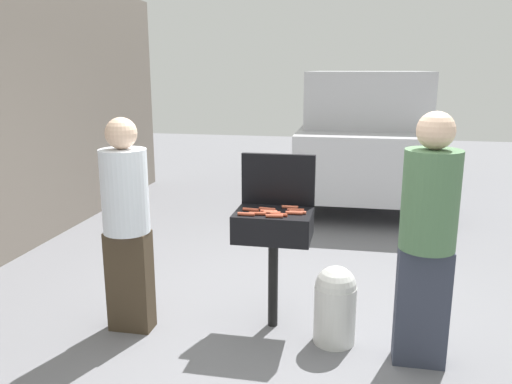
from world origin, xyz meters
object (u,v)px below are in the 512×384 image
(hot_dog_10, at_px, (272,213))
(propane_tank, at_px, (335,303))
(hot_dog_2, at_px, (274,216))
(hot_dog_6, at_px, (291,207))
(hot_dog_0, at_px, (294,213))
(hot_dog_1, at_px, (296,210))
(person_left, at_px, (126,219))
(hot_dog_8, at_px, (269,211))
(hot_dog_11, at_px, (279,215))
(hot_dog_3, at_px, (298,212))
(bbq_grill, at_px, (273,229))
(hot_dog_7, at_px, (257,214))
(hot_dog_4, at_px, (267,209))
(parked_minivan, at_px, (365,133))
(hot_dog_5, at_px, (251,210))
(hot_dog_9, at_px, (246,214))
(person_right, at_px, (428,233))

(hot_dog_10, bearing_deg, propane_tank, -9.90)
(hot_dog_2, relative_size, hot_dog_6, 1.00)
(hot_dog_0, distance_m, propane_tank, 0.75)
(hot_dog_1, xyz_separation_m, person_left, (-1.28, -0.30, -0.06))
(hot_dog_10, bearing_deg, hot_dog_2, -69.10)
(hot_dog_8, bearing_deg, hot_dog_11, -38.14)
(hot_dog_3, bearing_deg, person_left, -169.53)
(hot_dog_6, bearing_deg, person_left, -162.98)
(bbq_grill, distance_m, hot_dog_6, 0.23)
(hot_dog_1, xyz_separation_m, hot_dog_3, (0.02, -0.06, 0.00))
(bbq_grill, xyz_separation_m, hot_dog_10, (0.00, -0.08, 0.16))
(hot_dog_6, relative_size, hot_dog_11, 1.00)
(hot_dog_8, distance_m, person_left, 1.11)
(hot_dog_7, bearing_deg, hot_dog_4, 69.41)
(hot_dog_0, distance_m, hot_dog_11, 0.13)
(hot_dog_3, distance_m, parked_minivan, 4.86)
(hot_dog_5, height_order, hot_dog_6, same)
(hot_dog_9, distance_m, hot_dog_11, 0.25)
(hot_dog_6, bearing_deg, hot_dog_9, -138.95)
(hot_dog_4, xyz_separation_m, hot_dog_6, (0.17, 0.10, 0.00))
(hot_dog_0, distance_m, hot_dog_9, 0.37)
(hot_dog_3, height_order, hot_dog_6, same)
(hot_dog_0, height_order, hot_dog_10, same)
(person_right, distance_m, parked_minivan, 5.15)
(hot_dog_3, relative_size, hot_dog_4, 1.00)
(hot_dog_9, bearing_deg, bbq_grill, 40.14)
(hot_dog_5, bearing_deg, person_right, -13.43)
(propane_tank, height_order, parked_minivan, parked_minivan)
(hot_dog_6, distance_m, hot_dog_8, 0.22)
(hot_dog_8, xyz_separation_m, person_left, (-1.08, -0.22, -0.06))
(hot_dog_7, relative_size, hot_dog_9, 1.00)
(hot_dog_3, relative_size, hot_dog_10, 1.00)
(propane_tank, relative_size, person_right, 0.34)
(hot_dog_9, bearing_deg, hot_dog_7, 20.77)
(hot_dog_6, distance_m, hot_dog_10, 0.23)
(hot_dog_3, xyz_separation_m, person_left, (-1.31, -0.24, -0.06))
(hot_dog_2, height_order, hot_dog_7, same)
(bbq_grill, bearing_deg, hot_dog_6, 42.40)
(hot_dog_10, relative_size, parked_minivan, 0.03)
(hot_dog_2, height_order, hot_dog_3, same)
(hot_dog_0, relative_size, person_left, 0.08)
(hot_dog_7, relative_size, hot_dog_10, 1.00)
(hot_dog_8, bearing_deg, hot_dog_9, -145.88)
(person_right, bearing_deg, propane_tank, -15.57)
(hot_dog_6, height_order, person_left, person_left)
(hot_dog_1, height_order, hot_dog_8, same)
(hot_dog_2, xyz_separation_m, person_right, (1.08, -0.17, -0.01))
(hot_dog_9, xyz_separation_m, person_right, (1.30, -0.18, -0.01))
(hot_dog_0, bearing_deg, person_left, -170.57)
(hot_dog_3, height_order, hot_dog_9, same)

